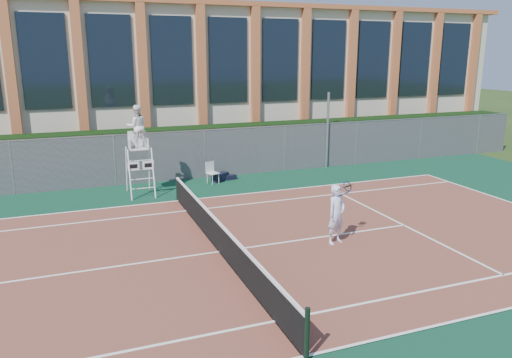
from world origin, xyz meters
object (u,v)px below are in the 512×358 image
object	(u,v)px
tennis_player	(337,214)
umpire_chair	(137,129)
plastic_chair	(212,171)
steel_pole	(327,131)

from	to	relation	value
tennis_player	umpire_chair	bearing A→B (deg)	121.60
plastic_chair	tennis_player	distance (m)	8.43
plastic_chair	umpire_chair	bearing A→B (deg)	-168.21
steel_pole	umpire_chair	distance (m)	9.62
umpire_chair	tennis_player	distance (m)	9.11
steel_pole	plastic_chair	distance (m)	6.46
steel_pole	umpire_chair	xyz separation A→B (m)	(-9.44, -1.65, 0.80)
umpire_chair	tennis_player	world-z (taller)	umpire_chair
steel_pole	umpire_chair	world-z (taller)	steel_pole
umpire_chair	plastic_chair	world-z (taller)	umpire_chair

